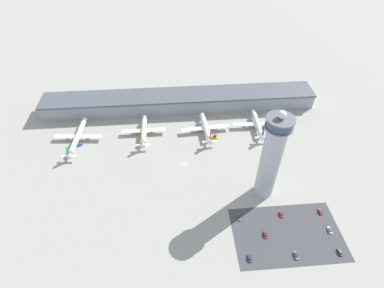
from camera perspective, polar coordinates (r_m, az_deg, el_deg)
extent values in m
plane|color=#9E9B93|center=(218.50, -1.46, -3.83)|extent=(1000.00, 1000.00, 0.00)
cube|color=#9399A3|center=(267.71, -2.42, 8.04)|extent=(236.26, 22.00, 12.61)
cube|color=#4C515B|center=(263.73, -2.47, 9.31)|extent=(236.26, 25.00, 1.60)
cylinder|color=#ADB2BC|center=(187.31, 14.61, -3.43)|extent=(12.32, 12.32, 55.24)
cylinder|color=#565B66|center=(168.88, 16.24, 3.17)|extent=(15.75, 15.75, 0.80)
cylinder|color=#334C60|center=(167.30, 16.41, 3.85)|extent=(14.49, 14.49, 4.40)
cylinder|color=#565B66|center=(165.69, 16.59, 4.58)|extent=(15.75, 15.75, 1.00)
sphere|color=white|center=(164.03, 16.78, 5.36)|extent=(4.69, 4.69, 4.69)
cube|color=#424247|center=(192.55, 17.65, -16.00)|extent=(64.00, 40.00, 0.01)
cylinder|color=white|center=(250.68, -20.93, 1.37)|extent=(6.84, 36.51, 3.96)
cone|color=white|center=(265.05, -19.80, 4.23)|extent=(4.23, 3.87, 3.96)
cone|color=white|center=(236.72, -22.23, -1.92)|extent=(3.93, 5.03, 3.57)
cube|color=white|center=(251.61, -20.85, 1.36)|extent=(37.58, 7.36, 0.44)
cylinder|color=#A8A8B2|center=(255.93, -22.37, 1.29)|extent=(2.52, 4.52, 2.18)
cylinder|color=#A8A8B2|center=(250.40, -19.05, 1.33)|extent=(2.52, 4.52, 2.18)
cube|color=#14704C|center=(232.75, -22.62, -1.19)|extent=(0.52, 2.82, 6.34)
cube|color=white|center=(235.57, -22.34, -2.09)|extent=(11.22, 2.88, 0.24)
cylinder|color=black|center=(264.66, -19.81, 3.31)|extent=(0.28, 0.28, 2.17)
cylinder|color=black|center=(251.56, -20.18, 0.84)|extent=(0.28, 0.28, 2.17)
cylinder|color=black|center=(253.52, -21.35, 0.84)|extent=(0.28, 0.28, 2.17)
cylinder|color=white|center=(242.65, -9.15, 2.61)|extent=(4.15, 27.93, 4.06)
cone|color=white|center=(254.93, -9.03, 4.89)|extent=(4.07, 3.67, 4.06)
cone|color=white|center=(230.34, -9.28, -0.02)|extent=(3.67, 4.89, 3.65)
cube|color=white|center=(243.53, -9.12, 2.56)|extent=(34.91, 4.52, 0.44)
cylinder|color=#A8A8B2|center=(245.87, -10.78, 2.39)|extent=(2.25, 4.47, 2.23)
cylinder|color=#A8A8B2|center=(244.50, -7.38, 2.60)|extent=(2.25, 4.47, 2.23)
cube|color=orange|center=(226.11, -9.44, 0.80)|extent=(0.31, 2.80, 6.50)
cube|color=white|center=(229.06, -9.31, -0.18)|extent=(11.38, 2.04, 0.24)
cylinder|color=black|center=(254.48, -8.97, 3.91)|extent=(0.28, 0.28, 2.24)
cylinder|color=black|center=(244.23, -8.41, 2.05)|extent=(0.28, 0.28, 2.24)
cylinder|color=black|center=(244.77, -9.73, 1.97)|extent=(0.28, 0.28, 2.24)
cylinder|color=white|center=(242.04, 2.64, 3.14)|extent=(6.38, 26.52, 4.33)
cone|color=white|center=(253.57, 1.99, 5.29)|extent=(4.62, 4.22, 4.33)
cone|color=white|center=(230.45, 3.40, 0.67)|extent=(4.29, 5.48, 3.89)
cube|color=white|center=(242.92, 2.61, 3.08)|extent=(39.95, 7.51, 0.44)
cylinder|color=#A8A8B2|center=(243.26, 0.63, 2.80)|extent=(2.75, 4.93, 2.38)
cylinder|color=#A8A8B2|center=(246.03, 4.47, 3.18)|extent=(2.75, 4.93, 2.38)
cube|color=red|center=(225.96, 3.51, 1.56)|extent=(0.52, 2.81, 6.92)
cube|color=white|center=(229.12, 3.47, 0.52)|extent=(12.23, 2.95, 0.24)
cylinder|color=black|center=(253.19, 2.10, 4.26)|extent=(0.28, 0.28, 2.31)
cylinder|color=black|center=(244.49, 3.33, 2.57)|extent=(0.28, 0.28, 2.31)
cylinder|color=black|center=(243.48, 1.93, 2.43)|extent=(0.28, 0.28, 2.31)
cylinder|color=silver|center=(251.69, 12.34, 3.80)|extent=(4.78, 27.48, 4.03)
cone|color=silver|center=(263.48, 11.64, 5.93)|extent=(4.13, 3.73, 4.03)
cone|color=silver|center=(239.88, 13.15, 1.38)|extent=(3.76, 4.93, 3.62)
cube|color=silver|center=(252.53, 12.29, 3.76)|extent=(39.94, 5.50, 0.44)
cylinder|color=#A8A8B2|center=(252.05, 10.36, 3.64)|extent=(2.34, 4.49, 2.21)
cylinder|color=#A8A8B2|center=(256.25, 14.02, 3.72)|extent=(2.34, 4.49, 2.21)
cube|color=navy|center=(235.84, 13.39, 2.17)|extent=(0.38, 2.81, 6.44)
cube|color=silver|center=(238.64, 13.23, 1.23)|extent=(11.33, 2.31, 0.24)
cylinder|color=black|center=(263.05, 11.67, 4.98)|extent=(0.28, 0.28, 2.32)
cylinder|color=black|center=(254.18, 12.87, 3.22)|extent=(0.28, 0.28, 2.32)
cylinder|color=black|center=(252.76, 11.63, 3.19)|extent=(0.28, 0.28, 2.32)
cube|color=black|center=(244.36, -9.40, 1.60)|extent=(7.32, 3.99, 0.12)
cube|color=gold|center=(243.93, -9.41, 1.72)|extent=(8.62, 4.45, 1.44)
cube|color=#232D38|center=(242.83, -9.26, 1.93)|extent=(2.94, 2.58, 1.18)
cube|color=black|center=(239.47, 4.21, 1.15)|extent=(6.65, 5.23, 0.12)
cube|color=gold|center=(238.93, 4.22, 1.29)|extent=(7.75, 5.95, 1.75)
cube|color=#232D38|center=(237.68, 4.41, 1.52)|extent=(3.02, 2.93, 1.43)
cube|color=black|center=(248.44, -21.04, -0.37)|extent=(7.17, 4.35, 0.12)
cube|color=#195699|center=(247.94, -21.08, -0.24)|extent=(8.43, 4.88, 1.67)
cube|color=#232D38|center=(247.01, -21.35, -0.04)|extent=(2.97, 2.66, 1.37)
cube|color=black|center=(196.73, 26.27, -18.07)|extent=(1.74, 3.60, 0.12)
cube|color=black|center=(196.43, 26.31, -18.02)|extent=(1.83, 4.28, 0.86)
cube|color=#232D38|center=(195.84, 26.36, -17.88)|extent=(1.57, 2.37, 0.70)
cube|color=black|center=(198.99, 16.58, -12.81)|extent=(1.93, 3.64, 0.12)
cube|color=red|center=(198.71, 16.60, -12.75)|extent=(2.03, 4.32, 0.80)
cube|color=#232D38|center=(198.08, 16.65, -12.66)|extent=(1.74, 2.40, 0.66)
cube|color=black|center=(179.73, 10.89, -20.66)|extent=(1.71, 3.58, 0.12)
cube|color=navy|center=(179.41, 10.91, -20.61)|extent=(1.79, 4.26, 0.84)
cube|color=#232D38|center=(178.78, 10.94, -20.47)|extent=(1.57, 2.35, 0.69)
cube|color=black|center=(188.73, 13.76, -16.49)|extent=(1.75, 3.86, 0.12)
cube|color=red|center=(188.41, 13.78, -16.43)|extent=(1.83, 4.60, 0.88)
cube|color=#232D38|center=(187.68, 13.83, -16.33)|extent=(1.58, 2.54, 0.72)
cube|color=black|center=(208.38, 23.20, -11.83)|extent=(1.83, 3.67, 0.12)
cube|color=red|center=(208.10, 23.23, -11.77)|extent=(1.91, 4.37, 0.86)
cube|color=#232D38|center=(207.46, 23.30, -11.67)|extent=(1.67, 2.41, 0.70)
cube|color=black|center=(202.54, 24.73, -14.76)|extent=(1.83, 3.80, 0.12)
cube|color=silver|center=(202.25, 24.76, -14.70)|extent=(1.93, 4.51, 0.87)
cube|color=#232D38|center=(201.58, 24.84, -14.60)|extent=(1.64, 2.50, 0.71)
cube|color=black|center=(186.78, 19.17, -19.49)|extent=(1.80, 3.92, 0.12)
cube|color=slate|center=(186.49, 19.19, -19.44)|extent=(1.88, 4.67, 0.81)
cube|color=#232D38|center=(185.91, 19.24, -19.30)|extent=(1.65, 2.57, 0.66)
cube|color=black|center=(192.22, 8.95, -13.69)|extent=(1.72, 3.84, 0.12)
cube|color=slate|center=(191.91, 8.97, -13.63)|extent=(1.80, 4.56, 0.88)
cube|color=#232D38|center=(191.32, 8.99, -13.46)|extent=(1.56, 2.52, 0.72)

